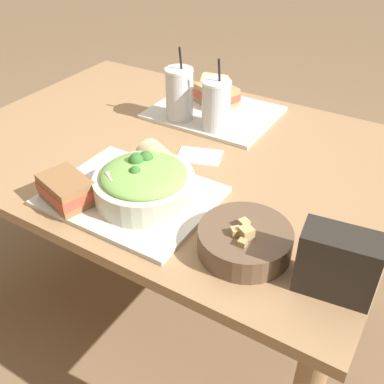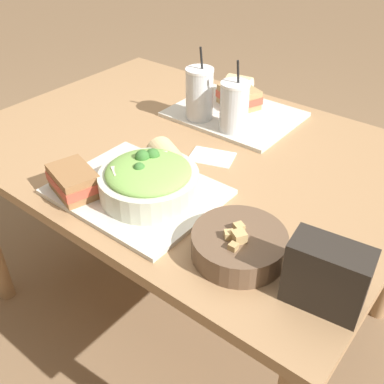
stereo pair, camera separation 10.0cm
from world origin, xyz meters
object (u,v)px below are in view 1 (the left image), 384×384
(soup_bowl, at_px, (245,240))
(sandwich_far, at_px, (216,95))
(sandwich_near, at_px, (66,190))
(chip_bag, at_px, (337,263))
(salad_bowl, at_px, (144,182))
(baguette_near, at_px, (158,161))
(drink_cup_dark, at_px, (179,96))
(drink_cup_red, at_px, (216,106))
(baguette_far, at_px, (215,85))
(napkin_folded, at_px, (199,156))

(soup_bowl, bearing_deg, sandwich_far, 123.60)
(sandwich_near, distance_m, chip_bag, 0.63)
(salad_bowl, height_order, baguette_near, salad_bowl)
(baguette_near, xyz_separation_m, drink_cup_dark, (-0.13, 0.31, 0.04))
(soup_bowl, height_order, drink_cup_red, drink_cup_red)
(sandwich_far, xyz_separation_m, chip_bag, (0.59, -0.61, 0.02))
(baguette_far, height_order, drink_cup_red, drink_cup_red)
(drink_cup_dark, bearing_deg, drink_cup_red, 0.00)
(sandwich_far, relative_size, drink_cup_red, 0.74)
(soup_bowl, distance_m, chip_bag, 0.20)
(baguette_far, xyz_separation_m, drink_cup_red, (0.12, -0.22, 0.03))
(salad_bowl, height_order, sandwich_near, salad_bowl)
(baguette_near, distance_m, drink_cup_dark, 0.33)
(sandwich_near, xyz_separation_m, drink_cup_dark, (-0.01, 0.52, 0.04))
(drink_cup_red, bearing_deg, sandwich_near, -103.14)
(sandwich_near, relative_size, baguette_far, 1.58)
(salad_bowl, height_order, drink_cup_red, drink_cup_red)
(drink_cup_dark, bearing_deg, napkin_folded, -43.33)
(chip_bag, bearing_deg, napkin_folded, 140.57)
(sandwich_near, bearing_deg, soup_bowl, 25.49)
(baguette_near, xyz_separation_m, drink_cup_red, (0.00, 0.31, 0.03))
(baguette_near, bearing_deg, baguette_far, 39.33)
(baguette_near, xyz_separation_m, chip_bag, (0.51, -0.15, 0.02))
(drink_cup_dark, bearing_deg, salad_bowl, -68.38)
(napkin_folded, bearing_deg, drink_cup_dark, 136.67)
(baguette_near, relative_size, sandwich_far, 0.77)
(salad_bowl, distance_m, drink_cup_dark, 0.44)
(sandwich_near, xyz_separation_m, baguette_far, (-0.00, 0.74, 0.01))
(baguette_near, distance_m, chip_bag, 0.53)
(chip_bag, bearing_deg, baguette_far, 125.84)
(salad_bowl, bearing_deg, drink_cup_dark, 111.62)
(sandwich_near, xyz_separation_m, drink_cup_red, (0.12, 0.52, 0.04))
(sandwich_near, xyz_separation_m, chip_bag, (0.63, 0.07, 0.02))
(baguette_far, xyz_separation_m, napkin_folded, (0.16, -0.37, -0.05))
(drink_cup_red, bearing_deg, baguette_far, 119.38)
(sandwich_far, xyz_separation_m, drink_cup_dark, (-0.05, -0.16, 0.04))
(baguette_near, xyz_separation_m, napkin_folded, (0.04, 0.15, -0.05))
(chip_bag, bearing_deg, baguette_near, 156.47)
(sandwich_far, height_order, chip_bag, chip_bag)
(chip_bag, height_order, napkin_folded, chip_bag)
(drink_cup_dark, bearing_deg, sandwich_far, 72.27)
(sandwich_near, height_order, baguette_far, baguette_far)
(sandwich_near, bearing_deg, baguette_near, 77.06)
(sandwich_far, distance_m, chip_bag, 0.85)
(salad_bowl, distance_m, baguette_near, 0.11)
(salad_bowl, xyz_separation_m, napkin_folded, (0.00, 0.25, -0.06))
(salad_bowl, height_order, drink_cup_dark, drink_cup_dark)
(sandwich_near, distance_m, napkin_folded, 0.40)
(sandwich_far, bearing_deg, chip_bag, -24.12)
(sandwich_far, height_order, baguette_far, baguette_far)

